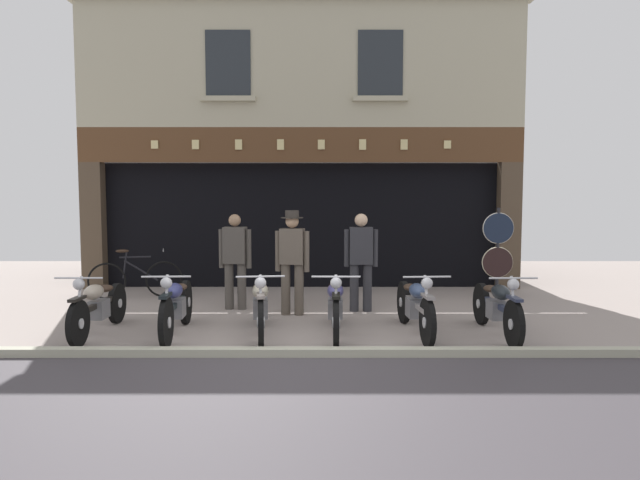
{
  "coord_description": "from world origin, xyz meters",
  "views": [
    {
      "loc": [
        0.39,
        -6.75,
        1.95
      ],
      "look_at": [
        0.35,
        2.76,
        1.2
      ],
      "focal_mm": 32.4,
      "sensor_mm": 36.0,
      "label": 1
    }
  ],
  "objects_px": {
    "shopkeeper_center": "(295,257)",
    "salesman_right": "(363,257)",
    "advert_board_near": "(207,208)",
    "salesman_left": "(238,257)",
    "motorcycle_left": "(179,304)",
    "motorcycle_center": "(338,305)",
    "motorcycle_center_right": "(418,304)",
    "tyre_sign_pole": "(501,247)",
    "leaning_bicycle": "(138,278)",
    "motorcycle_center_left": "(263,305)",
    "motorcycle_right": "(500,306)",
    "advert_board_far": "(153,206)",
    "motorcycle_far_left": "(101,305)"
  },
  "relations": [
    {
      "from": "salesman_left",
      "to": "motorcycle_right",
      "type": "bearing_deg",
      "value": 161.44
    },
    {
      "from": "motorcycle_center_right",
      "to": "leaning_bicycle",
      "type": "distance_m",
      "value": 5.63
    },
    {
      "from": "motorcycle_left",
      "to": "shopkeeper_center",
      "type": "height_order",
      "value": "shopkeeper_center"
    },
    {
      "from": "salesman_right",
      "to": "leaning_bicycle",
      "type": "distance_m",
      "value": 4.41
    },
    {
      "from": "motorcycle_left",
      "to": "advert_board_far",
      "type": "bearing_deg",
      "value": -72.49
    },
    {
      "from": "motorcycle_center_right",
      "to": "salesman_left",
      "type": "xyz_separation_m",
      "value": [
        -2.76,
        1.77,
        0.47
      ]
    },
    {
      "from": "motorcycle_center_right",
      "to": "motorcycle_center",
      "type": "bearing_deg",
      "value": -1.23
    },
    {
      "from": "motorcycle_left",
      "to": "shopkeeper_center",
      "type": "relative_size",
      "value": 1.22
    },
    {
      "from": "shopkeeper_center",
      "to": "tyre_sign_pole",
      "type": "bearing_deg",
      "value": -152.91
    },
    {
      "from": "motorcycle_left",
      "to": "shopkeeper_center",
      "type": "distance_m",
      "value": 2.11
    },
    {
      "from": "shopkeeper_center",
      "to": "tyre_sign_pole",
      "type": "height_order",
      "value": "tyre_sign_pole"
    },
    {
      "from": "motorcycle_left",
      "to": "motorcycle_center",
      "type": "relative_size",
      "value": 1.01
    },
    {
      "from": "motorcycle_right",
      "to": "leaning_bicycle",
      "type": "relative_size",
      "value": 1.19
    },
    {
      "from": "salesman_left",
      "to": "leaning_bicycle",
      "type": "relative_size",
      "value": 0.96
    },
    {
      "from": "motorcycle_center_left",
      "to": "leaning_bicycle",
      "type": "bearing_deg",
      "value": -54.17
    },
    {
      "from": "salesman_right",
      "to": "advert_board_far",
      "type": "bearing_deg",
      "value": -31.3
    },
    {
      "from": "motorcycle_far_left",
      "to": "advert_board_near",
      "type": "bearing_deg",
      "value": -98.3
    },
    {
      "from": "motorcycle_far_left",
      "to": "advert_board_far",
      "type": "height_order",
      "value": "advert_board_far"
    },
    {
      "from": "motorcycle_center",
      "to": "shopkeeper_center",
      "type": "bearing_deg",
      "value": -63.59
    },
    {
      "from": "motorcycle_far_left",
      "to": "motorcycle_left",
      "type": "relative_size",
      "value": 0.97
    },
    {
      "from": "motorcycle_far_left",
      "to": "salesman_right",
      "type": "xyz_separation_m",
      "value": [
        3.77,
        1.61,
        0.49
      ]
    },
    {
      "from": "motorcycle_center_left",
      "to": "salesman_left",
      "type": "xyz_separation_m",
      "value": [
        -0.61,
        1.83,
        0.46
      ]
    },
    {
      "from": "advert_board_far",
      "to": "motorcycle_left",
      "type": "bearing_deg",
      "value": -69.53
    },
    {
      "from": "shopkeeper_center",
      "to": "salesman_right",
      "type": "height_order",
      "value": "shopkeeper_center"
    },
    {
      "from": "motorcycle_center_right",
      "to": "leaning_bicycle",
      "type": "bearing_deg",
      "value": -35.09
    },
    {
      "from": "motorcycle_center",
      "to": "shopkeeper_center",
      "type": "relative_size",
      "value": 1.2
    },
    {
      "from": "motorcycle_center_right",
      "to": "salesman_right",
      "type": "relative_size",
      "value": 1.25
    },
    {
      "from": "motorcycle_right",
      "to": "advert_board_near",
      "type": "bearing_deg",
      "value": -42.71
    },
    {
      "from": "advert_board_far",
      "to": "salesman_right",
      "type": "bearing_deg",
      "value": -31.58
    },
    {
      "from": "motorcycle_far_left",
      "to": "salesman_right",
      "type": "height_order",
      "value": "salesman_right"
    },
    {
      "from": "motorcycle_far_left",
      "to": "leaning_bicycle",
      "type": "xyz_separation_m",
      "value": [
        -0.41,
        2.91,
        -0.04
      ]
    },
    {
      "from": "motorcycle_left",
      "to": "motorcycle_center",
      "type": "xyz_separation_m",
      "value": [
        2.2,
        -0.01,
        -0.0
      ]
    },
    {
      "from": "tyre_sign_pole",
      "to": "motorcycle_center",
      "type": "bearing_deg",
      "value": -140.17
    },
    {
      "from": "motorcycle_right",
      "to": "salesman_right",
      "type": "bearing_deg",
      "value": -44.96
    },
    {
      "from": "motorcycle_left",
      "to": "tyre_sign_pole",
      "type": "distance_m",
      "value": 5.8
    },
    {
      "from": "advert_board_near",
      "to": "salesman_left",
      "type": "bearing_deg",
      "value": -67.91
    },
    {
      "from": "motorcycle_center_right",
      "to": "shopkeeper_center",
      "type": "height_order",
      "value": "shopkeeper_center"
    },
    {
      "from": "motorcycle_center_left",
      "to": "salesman_right",
      "type": "xyz_separation_m",
      "value": [
        1.51,
        1.66,
        0.47
      ]
    },
    {
      "from": "motorcycle_center",
      "to": "motorcycle_center_right",
      "type": "distance_m",
      "value": 1.12
    },
    {
      "from": "salesman_left",
      "to": "salesman_right",
      "type": "distance_m",
      "value": 2.12
    },
    {
      "from": "motorcycle_center_left",
      "to": "motorcycle_center",
      "type": "relative_size",
      "value": 1.0
    },
    {
      "from": "salesman_left",
      "to": "salesman_right",
      "type": "height_order",
      "value": "salesman_right"
    },
    {
      "from": "motorcycle_center_left",
      "to": "advert_board_far",
      "type": "height_order",
      "value": "advert_board_far"
    },
    {
      "from": "tyre_sign_pole",
      "to": "advert_board_near",
      "type": "relative_size",
      "value": 1.57
    },
    {
      "from": "motorcycle_far_left",
      "to": "advert_board_far",
      "type": "bearing_deg",
      "value": -82.84
    },
    {
      "from": "shopkeeper_center",
      "to": "advert_board_near",
      "type": "distance_m",
      "value": 3.6
    },
    {
      "from": "salesman_left",
      "to": "leaning_bicycle",
      "type": "bearing_deg",
      "value": -21.76
    },
    {
      "from": "tyre_sign_pole",
      "to": "motorcycle_center_left",
      "type": "bearing_deg",
      "value": -148.11
    },
    {
      "from": "motorcycle_center_left",
      "to": "motorcycle_center_right",
      "type": "distance_m",
      "value": 2.15
    },
    {
      "from": "motorcycle_center_left",
      "to": "salesman_right",
      "type": "relative_size",
      "value": 1.24
    }
  ]
}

